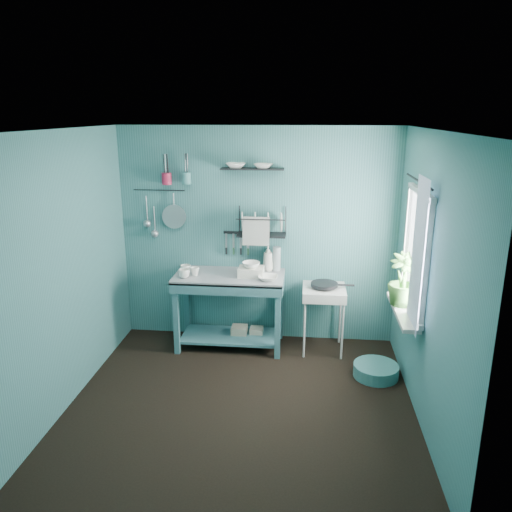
# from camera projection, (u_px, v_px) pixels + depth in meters

# --- Properties ---
(floor) EXTENTS (3.20, 3.20, 0.00)m
(floor) POSITION_uv_depth(u_px,v_px,m) (242.00, 403.00, 4.70)
(floor) COLOR black
(floor) RESTS_ON ground
(ceiling) EXTENTS (3.20, 3.20, 0.00)m
(ceiling) POSITION_uv_depth(u_px,v_px,m) (239.00, 130.00, 4.00)
(ceiling) COLOR silver
(ceiling) RESTS_ON ground
(wall_back) EXTENTS (3.20, 0.00, 3.20)m
(wall_back) POSITION_uv_depth(u_px,v_px,m) (257.00, 236.00, 5.79)
(wall_back) COLOR #376E70
(wall_back) RESTS_ON ground
(wall_front) EXTENTS (3.20, 0.00, 3.20)m
(wall_front) POSITION_uv_depth(u_px,v_px,m) (207.00, 359.00, 2.92)
(wall_front) COLOR #376E70
(wall_front) RESTS_ON ground
(wall_left) EXTENTS (0.00, 3.00, 3.00)m
(wall_left) POSITION_uv_depth(u_px,v_px,m) (65.00, 271.00, 4.51)
(wall_left) COLOR #376E70
(wall_left) RESTS_ON ground
(wall_right) EXTENTS (0.00, 3.00, 3.00)m
(wall_right) POSITION_uv_depth(u_px,v_px,m) (429.00, 283.00, 4.20)
(wall_right) COLOR #376E70
(wall_right) RESTS_ON ground
(work_counter) EXTENTS (1.29, 0.75, 0.87)m
(work_counter) POSITION_uv_depth(u_px,v_px,m) (230.00, 311.00, 5.74)
(work_counter) COLOR #366A73
(work_counter) RESTS_ON floor
(mug_left) EXTENTS (0.12, 0.12, 0.10)m
(mug_left) POSITION_uv_depth(u_px,v_px,m) (184.00, 274.00, 5.50)
(mug_left) COLOR white
(mug_left) RESTS_ON work_counter
(mug_mid) EXTENTS (0.14, 0.14, 0.09)m
(mug_mid) POSITION_uv_depth(u_px,v_px,m) (195.00, 271.00, 5.59)
(mug_mid) COLOR white
(mug_mid) RESTS_ON work_counter
(mug_right) EXTENTS (0.17, 0.17, 0.10)m
(mug_right) POSITION_uv_depth(u_px,v_px,m) (186.00, 269.00, 5.66)
(mug_right) COLOR white
(mug_right) RESTS_ON work_counter
(wash_tub) EXTENTS (0.28, 0.22, 0.10)m
(wash_tub) POSITION_uv_depth(u_px,v_px,m) (251.00, 272.00, 5.56)
(wash_tub) COLOR silver
(wash_tub) RESTS_ON work_counter
(tub_bowl) EXTENTS (0.20, 0.19, 0.06)m
(tub_bowl) POSITION_uv_depth(u_px,v_px,m) (251.00, 265.00, 5.54)
(tub_bowl) COLOR white
(tub_bowl) RESTS_ON wash_tub
(soap_bottle) EXTENTS (0.11, 0.12, 0.30)m
(soap_bottle) POSITION_uv_depth(u_px,v_px,m) (268.00, 258.00, 5.73)
(soap_bottle) COLOR silver
(soap_bottle) RESTS_ON work_counter
(water_bottle) EXTENTS (0.09, 0.09, 0.28)m
(water_bottle) POSITION_uv_depth(u_px,v_px,m) (277.00, 259.00, 5.74)
(water_bottle) COLOR #9FADB2
(water_bottle) RESTS_ON work_counter
(counter_bowl) EXTENTS (0.22, 0.22, 0.05)m
(counter_bowl) POSITION_uv_depth(u_px,v_px,m) (268.00, 278.00, 5.43)
(counter_bowl) COLOR white
(counter_bowl) RESTS_ON work_counter
(hotplate_stand) EXTENTS (0.52, 0.52, 0.76)m
(hotplate_stand) POSITION_uv_depth(u_px,v_px,m) (323.00, 319.00, 5.65)
(hotplate_stand) COLOR silver
(hotplate_stand) RESTS_ON floor
(frying_pan) EXTENTS (0.30, 0.30, 0.03)m
(frying_pan) POSITION_uv_depth(u_px,v_px,m) (324.00, 284.00, 5.54)
(frying_pan) COLOR black
(frying_pan) RESTS_ON hotplate_stand
(knife_strip) EXTENTS (0.32, 0.05, 0.03)m
(knife_strip) POSITION_uv_depth(u_px,v_px,m) (237.00, 233.00, 5.77)
(knife_strip) COLOR black
(knife_strip) RESTS_ON wall_back
(dish_rack) EXTENTS (0.57, 0.30, 0.32)m
(dish_rack) POSITION_uv_depth(u_px,v_px,m) (262.00, 222.00, 5.60)
(dish_rack) COLOR black
(dish_rack) RESTS_ON wall_back
(upper_shelf) EXTENTS (0.70, 0.20, 0.01)m
(upper_shelf) POSITION_uv_depth(u_px,v_px,m) (252.00, 169.00, 5.48)
(upper_shelf) COLOR black
(upper_shelf) RESTS_ON wall_back
(shelf_bowl_left) EXTENTS (0.24, 0.24, 0.05)m
(shelf_bowl_left) POSITION_uv_depth(u_px,v_px,m) (236.00, 167.00, 5.49)
(shelf_bowl_left) COLOR white
(shelf_bowl_left) RESTS_ON upper_shelf
(shelf_bowl_right) EXTENTS (0.24, 0.24, 0.05)m
(shelf_bowl_right) POSITION_uv_depth(u_px,v_px,m) (263.00, 169.00, 5.46)
(shelf_bowl_right) COLOR white
(shelf_bowl_right) RESTS_ON upper_shelf
(utensil_cup_magenta) EXTENTS (0.11, 0.11, 0.13)m
(utensil_cup_magenta) POSITION_uv_depth(u_px,v_px,m) (167.00, 179.00, 5.63)
(utensil_cup_magenta) COLOR #B12042
(utensil_cup_magenta) RESTS_ON wall_back
(utensil_cup_teal) EXTENTS (0.11, 0.11, 0.13)m
(utensil_cup_teal) POSITION_uv_depth(u_px,v_px,m) (186.00, 178.00, 5.60)
(utensil_cup_teal) COLOR teal
(utensil_cup_teal) RESTS_ON wall_back
(colander) EXTENTS (0.28, 0.03, 0.28)m
(colander) POSITION_uv_depth(u_px,v_px,m) (174.00, 217.00, 5.77)
(colander) COLOR #ACAEB4
(colander) RESTS_ON wall_back
(ladle_outer) EXTENTS (0.01, 0.01, 0.30)m
(ladle_outer) POSITION_uv_depth(u_px,v_px,m) (147.00, 209.00, 5.79)
(ladle_outer) COLOR #ACAEB4
(ladle_outer) RESTS_ON wall_back
(ladle_inner) EXTENTS (0.01, 0.01, 0.30)m
(ladle_inner) POSITION_uv_depth(u_px,v_px,m) (154.00, 219.00, 5.81)
(ladle_inner) COLOR #ACAEB4
(ladle_inner) RESTS_ON wall_back
(hook_rail) EXTENTS (0.60, 0.01, 0.01)m
(hook_rail) POSITION_uv_depth(u_px,v_px,m) (159.00, 190.00, 5.72)
(hook_rail) COLOR black
(hook_rail) RESTS_ON wall_back
(window_glass) EXTENTS (0.00, 1.10, 1.10)m
(window_glass) POSITION_uv_depth(u_px,v_px,m) (417.00, 252.00, 4.59)
(window_glass) COLOR white
(window_glass) RESTS_ON wall_right
(windowsill) EXTENTS (0.16, 0.95, 0.04)m
(windowsill) POSITION_uv_depth(u_px,v_px,m) (403.00, 311.00, 4.76)
(windowsill) COLOR silver
(windowsill) RESTS_ON wall_right
(curtain) EXTENTS (0.00, 1.35, 1.35)m
(curtain) POSITION_uv_depth(u_px,v_px,m) (417.00, 255.00, 4.29)
(curtain) COLOR white
(curtain) RESTS_ON wall_right
(curtain_rod) EXTENTS (0.02, 1.05, 0.02)m
(curtain_rod) POSITION_uv_depth(u_px,v_px,m) (419.00, 181.00, 4.41)
(curtain_rod) COLOR black
(curtain_rod) RESTS_ON wall_right
(potted_plant) EXTENTS (0.32, 0.32, 0.52)m
(potted_plant) POSITION_uv_depth(u_px,v_px,m) (403.00, 280.00, 4.79)
(potted_plant) COLOR #386B2B
(potted_plant) RESTS_ON windowsill
(storage_tin_large) EXTENTS (0.18, 0.18, 0.22)m
(storage_tin_large) POSITION_uv_depth(u_px,v_px,m) (239.00, 335.00, 5.87)
(storage_tin_large) COLOR tan
(storage_tin_large) RESTS_ON floor
(storage_tin_small) EXTENTS (0.15, 0.15, 0.20)m
(storage_tin_small) POSITION_uv_depth(u_px,v_px,m) (256.00, 336.00, 5.88)
(storage_tin_small) COLOR tan
(storage_tin_small) RESTS_ON floor
(floor_basin) EXTENTS (0.46, 0.46, 0.13)m
(floor_basin) POSITION_uv_depth(u_px,v_px,m) (376.00, 371.00, 5.16)
(floor_basin) COLOR teal
(floor_basin) RESTS_ON floor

